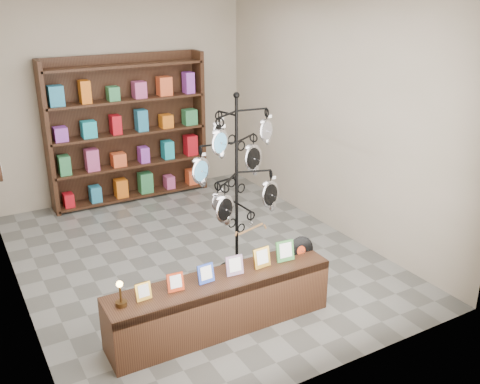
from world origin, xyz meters
name	(u,v)px	position (x,y,z in m)	size (l,w,h in m)	color
ground	(195,256)	(0.00, 0.00, 0.00)	(5.00, 5.00, 0.00)	slate
room_envelope	(190,107)	(0.00, 0.00, 1.85)	(5.00, 5.00, 5.00)	#AE9E8C
display_tree	(237,173)	(0.26, -0.58, 1.21)	(1.08, 1.04, 2.09)	black
front_shelf	(221,303)	(-0.42, -1.47, 0.27)	(2.21, 0.48, 0.78)	black
back_shelving	(128,134)	(0.00, 2.30, 1.03)	(2.42, 0.36, 2.20)	black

